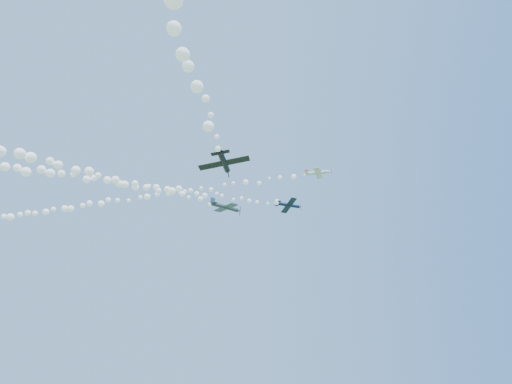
{
  "coord_description": "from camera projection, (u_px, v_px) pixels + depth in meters",
  "views": [
    {
      "loc": [
        -6.49,
        -88.07,
        6.64
      ],
      "look_at": [
        1.77,
        -8.65,
        46.41
      ],
      "focal_mm": 30.0,
      "sensor_mm": 36.0,
      "label": 1
    }
  ],
  "objects": [
    {
      "name": "plane_navy",
      "position": [
        289.0,
        205.0,
        98.17
      ],
      "size": [
        6.48,
        6.81,
        2.08
      ],
      "rotation": [
        -0.12,
        0.02,
        0.21
      ],
      "color": "#0D1A3C"
    },
    {
      "name": "smoke_trail_grey",
      "position": [
        33.0,
        158.0,
        70.93
      ],
      "size": [
        61.76,
        33.74,
        3.32
      ],
      "primitive_type": null,
      "color": "white"
    },
    {
      "name": "smoke_trail_navy",
      "position": [
        111.0,
        181.0,
        87.29
      ],
      "size": [
        72.61,
        17.37,
        2.58
      ],
      "primitive_type": null,
      "color": "white"
    },
    {
      "name": "plane_black",
      "position": [
        224.0,
        162.0,
        59.08
      ],
      "size": [
        7.18,
        6.84,
        1.97
      ],
      "rotation": [
        -0.16,
        -0.08,
        1.36
      ],
      "color": "black"
    },
    {
      "name": "plane_white",
      "position": [
        318.0,
        173.0,
        94.93
      ],
      "size": [
        6.02,
        6.35,
        2.05
      ],
      "rotation": [
        0.09,
        0.04,
        -0.38
      ],
      "color": "white"
    },
    {
      "name": "plane_grey",
      "position": [
        226.0,
        207.0,
        89.43
      ],
      "size": [
        7.18,
        7.56,
        2.27
      ],
      "rotation": [
        0.16,
        0.0,
        0.48
      ],
      "color": "#323C49"
    },
    {
      "name": "smoke_trail_white",
      "position": [
        139.0,
        198.0,
        105.82
      ],
      "size": [
        79.49,
        33.4,
        2.66
      ],
      "primitive_type": null,
      "color": "white"
    }
  ]
}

